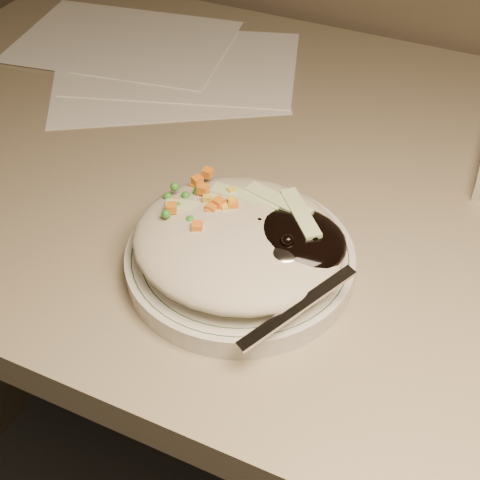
% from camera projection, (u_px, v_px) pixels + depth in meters
% --- Properties ---
extents(desk, '(1.40, 0.70, 0.74)m').
position_uv_depth(desk, '(380.00, 319.00, 0.84)').
color(desk, gray).
rests_on(desk, ground).
extents(plate, '(0.21, 0.21, 0.02)m').
position_uv_depth(plate, '(240.00, 261.00, 0.62)').
color(plate, silver).
rests_on(plate, desk).
extents(plate_rim, '(0.20, 0.20, 0.00)m').
position_uv_depth(plate_rim, '(240.00, 253.00, 0.61)').
color(plate_rim, '#144723').
rests_on(plate_rim, plate).
extents(meal, '(0.21, 0.19, 0.05)m').
position_uv_depth(meal, '(244.00, 237.00, 0.60)').
color(meal, '#B2AA90').
rests_on(meal, plate).
extents(papers, '(0.46, 0.36, 0.00)m').
position_uv_depth(papers, '(159.00, 61.00, 0.92)').
color(papers, white).
rests_on(papers, desk).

